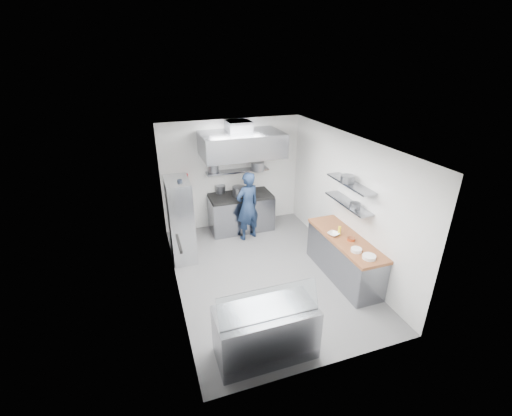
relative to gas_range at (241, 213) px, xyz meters
name	(u,v)px	position (x,y,z in m)	size (l,w,h in m)	color
floor	(265,273)	(-0.10, -2.10, -0.45)	(5.00, 5.00, 0.00)	#565658
ceiling	(267,142)	(-0.10, -2.10, 2.35)	(5.00, 5.00, 0.00)	silver
wall_back	(232,174)	(-0.10, 0.40, 0.95)	(3.60, 0.02, 2.80)	white
wall_front	(332,290)	(-0.10, -4.60, 0.95)	(3.60, 0.02, 2.80)	white
wall_left	(172,227)	(-1.90, -2.10, 0.95)	(5.00, 0.02, 2.80)	white
wall_right	(346,201)	(1.70, -2.10, 0.95)	(5.00, 0.02, 2.80)	white
gas_range	(241,213)	(0.00, 0.00, 0.00)	(1.60, 0.80, 0.90)	gray
cooktop	(241,196)	(0.00, 0.00, 0.48)	(1.57, 0.78, 0.06)	black
stock_pot_left	(220,189)	(-0.45, 0.32, 0.61)	(0.25, 0.25, 0.20)	slate
stock_pot_mid	(239,191)	(-0.05, -0.03, 0.63)	(0.33, 0.33, 0.24)	slate
over_range_shelf	(238,171)	(0.00, 0.24, 1.07)	(1.60, 0.30, 0.04)	gray
shelf_pot_a	(213,168)	(-0.60, 0.32, 1.18)	(0.27, 0.27, 0.18)	slate
shelf_pot_b	(258,166)	(0.48, 0.04, 1.20)	(0.33, 0.33, 0.22)	slate
extractor_hood	(242,144)	(0.00, -0.18, 1.85)	(1.90, 1.15, 0.55)	gray
hood_duct	(239,126)	(0.00, 0.05, 2.23)	(0.55, 0.55, 0.24)	slate
red_firebox	(184,179)	(-1.35, 0.34, 0.97)	(0.22, 0.10, 0.26)	#B50E15
chef	(248,206)	(0.02, -0.53, 0.41)	(0.63, 0.41, 1.72)	#152440
wire_rack	(181,220)	(-1.63, -0.88, 0.48)	(0.50, 0.90, 1.85)	silver
rack_bin_a	(182,229)	(-1.63, -1.07, 0.35)	(0.16, 0.20, 0.18)	white
rack_bin_b	(177,200)	(-1.63, -0.64, 0.85)	(0.14, 0.17, 0.16)	yellow
rack_jar	(180,184)	(-1.58, -1.03, 1.35)	(0.11, 0.11, 0.18)	black
knife_strip	(179,243)	(-1.88, -3.00, 1.10)	(0.04, 0.55, 0.05)	black
prep_counter_base	(344,258)	(1.38, -2.70, -0.03)	(0.62, 2.00, 0.84)	gray
prep_counter_top	(346,239)	(1.38, -2.70, 0.42)	(0.65, 2.04, 0.06)	brown
plate_stack_a	(369,257)	(1.35, -3.48, 0.48)	(0.24, 0.24, 0.06)	white
plate_stack_b	(356,250)	(1.27, -3.20, 0.48)	(0.20, 0.20, 0.06)	white
copper_pan	(351,239)	(1.41, -2.83, 0.48)	(0.15, 0.15, 0.06)	#CD6539
squeeze_bottle	(339,231)	(1.32, -2.54, 0.54)	(0.06, 0.06, 0.18)	yellow
mixing_bowl	(333,234)	(1.19, -2.53, 0.48)	(0.22, 0.22, 0.05)	white
wall_shelf_lower	(348,203)	(1.54, -2.40, 1.05)	(0.30, 1.30, 0.04)	gray
wall_shelf_upper	(350,184)	(1.54, -2.40, 1.47)	(0.30, 1.30, 0.04)	gray
shelf_pot_c	(355,205)	(1.52, -2.66, 1.12)	(0.21, 0.21, 0.10)	slate
shelf_pot_d	(347,179)	(1.49, -2.36, 1.56)	(0.27, 0.27, 0.14)	slate
display_case	(266,332)	(-0.84, -4.10, -0.03)	(1.50, 0.70, 0.85)	gray
display_glass	(269,303)	(-0.84, -4.22, 0.62)	(1.47, 0.02, 0.45)	silver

